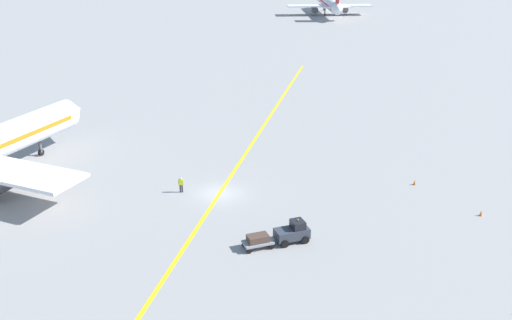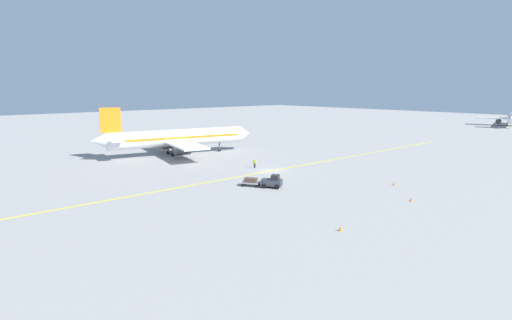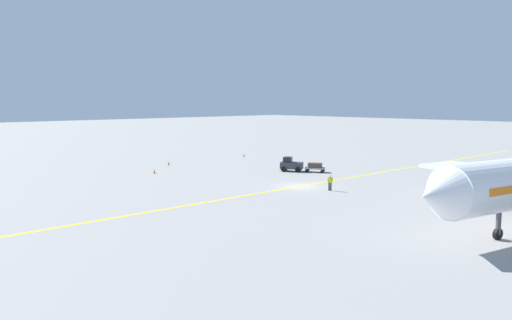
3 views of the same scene
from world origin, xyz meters
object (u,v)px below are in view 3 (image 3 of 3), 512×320
at_px(ground_crew_worker, 330,182).
at_px(traffic_cone_by_wingtip, 169,163).
at_px(traffic_cone_mid_apron, 244,155).
at_px(baggage_cart_trailing, 315,166).
at_px(traffic_cone_near_nose, 154,171).
at_px(baggage_tug_dark, 291,165).

height_order(ground_crew_worker, traffic_cone_by_wingtip, ground_crew_worker).
xyz_separation_m(ground_crew_worker, traffic_cone_mid_apron, (30.48, -15.17, -0.63)).
xyz_separation_m(baggage_cart_trailing, traffic_cone_by_wingtip, (19.87, 10.21, -0.49)).
xyz_separation_m(ground_crew_worker, traffic_cone_near_nose, (24.00, 6.78, -0.63)).
xyz_separation_m(traffic_cone_near_nose, traffic_cone_by_wingtip, (5.95, -6.21, 0.00)).
relative_size(baggage_tug_dark, traffic_cone_by_wingtip, 6.07).
relative_size(baggage_cart_trailing, traffic_cone_near_nose, 5.36).
xyz_separation_m(baggage_cart_trailing, ground_crew_worker, (-10.09, 9.63, 0.15)).
height_order(ground_crew_worker, traffic_cone_near_nose, ground_crew_worker).
bearing_deg(traffic_cone_mid_apron, ground_crew_worker, 153.55).
height_order(baggage_cart_trailing, traffic_cone_near_nose, baggage_cart_trailing).
bearing_deg(traffic_cone_near_nose, baggage_cart_trailing, -130.28).
height_order(traffic_cone_near_nose, traffic_cone_mid_apron, same).
bearing_deg(baggage_cart_trailing, traffic_cone_near_nose, 49.72).
relative_size(baggage_tug_dark, traffic_cone_mid_apron, 6.07).
relative_size(baggage_tug_dark, baggage_cart_trailing, 1.13).
relative_size(baggage_cart_trailing, traffic_cone_by_wingtip, 5.36).
xyz_separation_m(baggage_tug_dark, ground_crew_worker, (-12.88, 7.88, 0.01)).
height_order(baggage_tug_dark, baggage_cart_trailing, baggage_tug_dark).
relative_size(ground_crew_worker, traffic_cone_mid_apron, 3.05).
height_order(traffic_cone_mid_apron, traffic_cone_by_wingtip, same).
bearing_deg(baggage_cart_trailing, traffic_cone_by_wingtip, 27.20).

